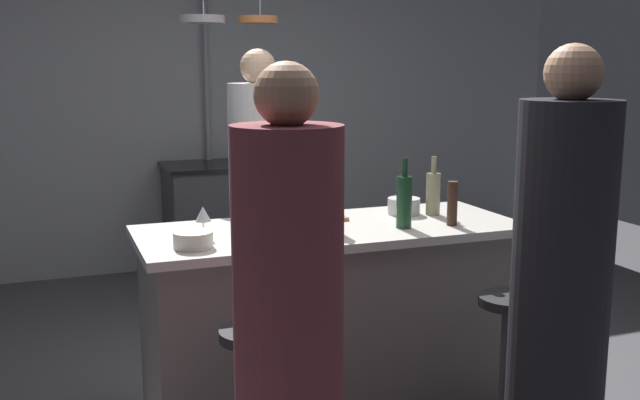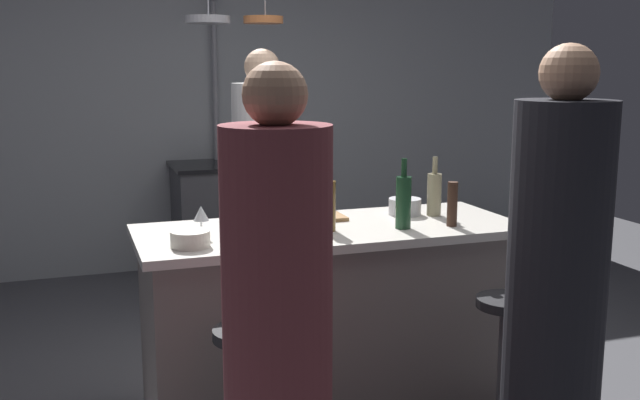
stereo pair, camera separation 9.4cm
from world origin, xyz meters
name	(u,v)px [view 2 (the right image)]	position (x,y,z in m)	size (l,w,h in m)	color
back_wall	(212,108)	(0.00, 2.85, 1.30)	(6.40, 0.16, 2.60)	#9EA3A8
kitchen_island	(330,317)	(0.00, 0.00, 0.45)	(1.80, 0.72, 0.90)	slate
stove_range	(225,219)	(0.00, 2.45, 0.45)	(0.80, 0.64, 0.89)	#47474C
chef	(264,205)	(-0.04, 1.08, 0.81)	(0.37, 0.37, 1.74)	white
bar_stool_right	(504,366)	(0.57, -0.62, 0.38)	(0.28, 0.28, 0.68)	#4C4C51
guest_right	(555,298)	(0.53, -0.99, 0.80)	(0.36, 0.36, 1.72)	black
guest_left	(278,344)	(-0.55, -1.02, 0.77)	(0.35, 0.35, 1.66)	brown
overhead_pot_rack	(227,61)	(-0.07, 1.91, 1.67)	(0.61, 1.55, 2.17)	gray
potted_plant	(480,253)	(1.65, 1.36, 0.30)	(0.36, 0.36, 0.52)	brown
cutting_board	(311,217)	(-0.04, 0.19, 0.91)	(0.32, 0.22, 0.02)	#997047
pepper_mill	(452,204)	(0.54, -0.18, 1.01)	(0.05, 0.05, 0.21)	#382319
wine_bottle_white	(434,193)	(0.58, 0.07, 1.01)	(0.07, 0.07, 0.30)	gray
wine_bottle_green	(403,201)	(0.30, -0.15, 1.03)	(0.07, 0.07, 0.33)	#193D23
wine_bottle_amber	(328,205)	(-0.04, -0.08, 1.02)	(0.07, 0.07, 0.31)	brown
wine_glass_near_left_guest	(201,215)	(-0.61, -0.05, 1.01)	(0.07, 0.07, 0.15)	silver
wine_glass_by_chef	(263,219)	(-0.38, -0.22, 1.01)	(0.07, 0.07, 0.15)	silver
mixing_bowl_steel	(405,207)	(0.45, 0.14, 0.94)	(0.16, 0.16, 0.08)	#B7B7BC
mixing_bowl_ceramic	(190,239)	(-0.68, -0.18, 0.93)	(0.16, 0.16, 0.07)	silver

